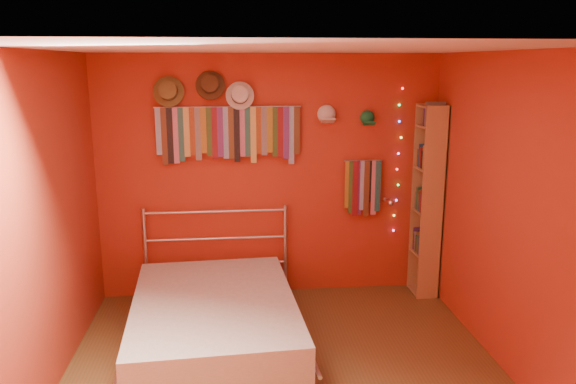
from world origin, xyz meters
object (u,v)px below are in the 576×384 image
object	(u,v)px
reading_lamp	(390,202)
bed	(215,319)
bookshelf	(431,200)
tie_rack	(228,132)

from	to	relation	value
reading_lamp	bed	bearing A→B (deg)	-153.12
bookshelf	bed	xyz separation A→B (m)	(-2.22, -0.90, -0.79)
tie_rack	bed	xyz separation A→B (m)	(-0.15, -1.06, -1.51)
tie_rack	reading_lamp	size ratio (longest dim) A/B	5.29
bookshelf	bed	world-z (taller)	bookshelf
reading_lamp	bed	size ratio (longest dim) A/B	0.13
bed	tie_rack	bearing A→B (deg)	78.38
tie_rack	bed	world-z (taller)	tie_rack
reading_lamp	bookshelf	distance (m)	0.43
bookshelf	tie_rack	bearing A→B (deg)	175.72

